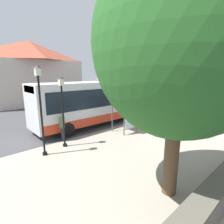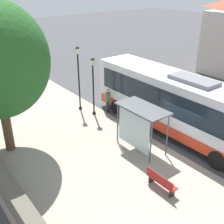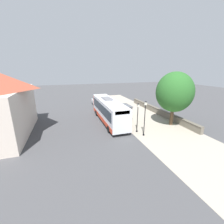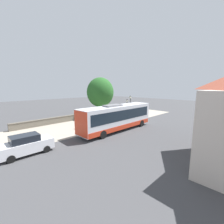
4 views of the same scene
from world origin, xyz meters
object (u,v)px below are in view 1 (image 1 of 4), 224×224
bus_shelter (132,103)px  street_lamp_far (63,106)px  pedestrian (62,125)px  parked_car_behind_bus (177,100)px  bus (105,100)px  shade_tree (180,44)px  street_lamp_near (40,104)px  bench (171,121)px

bus_shelter → street_lamp_far: (0.57, 5.26, 0.35)m
pedestrian → parked_car_behind_bus: size_ratio=0.40×
bus → shade_tree: 10.30m
street_lamp_near → shade_tree: 6.75m
street_lamp_near → shade_tree: shade_tree is taller
bench → street_lamp_near: size_ratio=0.34×
pedestrian → bench: 8.55m
parked_car_behind_bus → shade_tree: bearing=117.3°
street_lamp_far → bus_shelter: bearing=-96.2°
street_lamp_far → shade_tree: shade_tree is taller
parked_car_behind_bus → bus: bearing=87.2°
street_lamp_far → bench: bearing=-104.0°
street_lamp_far → shade_tree: bearing=-172.3°
bus_shelter → street_lamp_near: size_ratio=0.64×
pedestrian → parked_car_behind_bus: bearing=-86.4°
bus_shelter → pedestrian: bus_shelter is taller
bus_shelter → bus: bearing=1.3°
bus_shelter → bench: bus_shelter is taller
bus_shelter → street_lamp_near: (0.25, 6.57, 0.65)m
bus → bench: bearing=-145.7°
bus → parked_car_behind_bus: 11.65m
street_lamp_far → bus: bearing=-63.9°
bus → pedestrian: bearing=108.3°
bench → street_lamp_far: (2.07, 8.33, 1.94)m
bench → street_lamp_near: 10.06m
parked_car_behind_bus → street_lamp_near: bearing=97.2°
bus → shade_tree: bearing=153.8°
street_lamp_near → parked_car_behind_bus: street_lamp_near is taller
bus_shelter → street_lamp_far: street_lamp_far is taller
bus_shelter → bench: (-1.51, -3.08, -1.59)m
pedestrian → street_lamp_near: bearing=127.1°
bus → bus_shelter: bearing=-178.7°
street_lamp_near → street_lamp_far: 1.39m
bus → bench: bus is taller
bench → shade_tree: (-4.19, 7.48, 4.61)m
street_lamp_far → parked_car_behind_bus: street_lamp_far is taller
bus_shelter → bench: size_ratio=1.88×
pedestrian → shade_tree: 8.27m
bus → shade_tree: shade_tree is taller
bench → parked_car_behind_bus: 9.38m
parked_car_behind_bus → bench: bearing=115.6°
street_lamp_near → pedestrian: bearing=-52.9°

